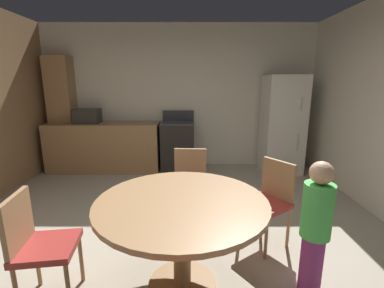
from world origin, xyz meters
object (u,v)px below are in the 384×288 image
object	(u,v)px
dining_table	(182,218)
chair_north	(190,181)
person_child	(315,226)
chair_northeast	(270,197)
microwave	(87,116)
oven_range	(178,146)
chair_west	(37,242)
refrigerator	(282,125)

from	to	relation	value
dining_table	chair_north	distance (m)	1.07
dining_table	person_child	world-z (taller)	person_child
dining_table	chair_northeast	bearing A→B (deg)	35.45
microwave	chair_north	size ratio (longest dim) A/B	0.51
oven_range	microwave	bearing A→B (deg)	-179.88
oven_range	chair_west	xyz separation A→B (m)	(-0.87, -3.15, 0.03)
chair_west	chair_northeast	bearing A→B (deg)	13.75
refrigerator	chair_northeast	xyz separation A→B (m)	(-0.86, -2.33, -0.38)
oven_range	refrigerator	size ratio (longest dim) A/B	0.62
microwave	person_child	distance (m)	4.21
chair_north	person_child	distance (m)	1.49
person_child	chair_west	bearing A→B (deg)	6.14
refrigerator	microwave	bearing A→B (deg)	179.20
chair_north	chair_west	bearing A→B (deg)	-39.58
microwave	dining_table	size ratio (longest dim) A/B	0.33
oven_range	chair_north	bearing A→B (deg)	-82.90
chair_west	person_child	bearing A→B (deg)	-5.84
refrigerator	chair_northeast	world-z (taller)	refrigerator
dining_table	chair_north	bearing A→B (deg)	87.10
chair_north	chair_northeast	xyz separation A→B (m)	(0.81, -0.45, 0.00)
microwave	chair_northeast	xyz separation A→B (m)	(2.71, -2.38, -0.53)
microwave	person_child	xyz separation A→B (m)	(2.85, -3.07, -0.45)
oven_range	chair_northeast	bearing A→B (deg)	-66.12
refrigerator	microwave	world-z (taller)	refrigerator
chair_northeast	person_child	bearing A→B (deg)	66.29
oven_range	chair_northeast	size ratio (longest dim) A/B	1.26
microwave	chair_north	xyz separation A→B (m)	(1.90, -1.93, -0.53)
chair_northeast	chair_west	bearing A→B (deg)	-13.75
oven_range	chair_west	distance (m)	3.26
person_child	chair_northeast	bearing A→B (deg)	-74.24
dining_table	chair_northeast	world-z (taller)	chair_northeast
person_child	microwave	bearing A→B (deg)	-43.03
chair_northeast	person_child	distance (m)	0.71
refrigerator	person_child	xyz separation A→B (m)	(-0.72, -3.02, -0.30)
dining_table	chair_west	size ratio (longest dim) A/B	1.52
chair_north	microwave	bearing A→B (deg)	-132.62
dining_table	chair_north	size ratio (longest dim) A/B	1.52
chair_north	chair_northeast	world-z (taller)	same
oven_range	chair_north	size ratio (longest dim) A/B	1.26
chair_west	refrigerator	bearing A→B (deg)	40.05
microwave	chair_west	size ratio (longest dim) A/B	0.51
chair_west	person_child	size ratio (longest dim) A/B	0.80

